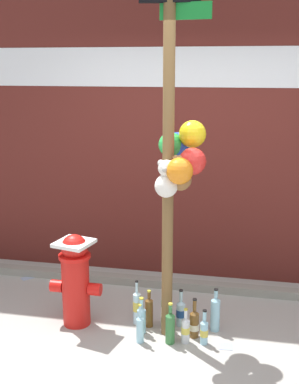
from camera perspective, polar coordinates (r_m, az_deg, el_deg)
The scene contains 19 objects.
ground_plane at distance 3.90m, azimuth 1.29°, elevation -19.66°, with size 14.00×14.00×0.00m, color #9E9B93.
building_wall at distance 5.07m, azimuth 5.17°, elevation 10.29°, with size 10.00×0.21×3.65m.
curb_strip at distance 5.08m, azimuth 4.12°, elevation -10.63°, with size 8.00×0.12×0.08m, color gray.
memorial_post at distance 3.78m, azimuth 3.10°, elevation 6.52°, with size 0.53×0.58×2.98m.
fire_hydrant at distance 4.33m, azimuth -8.53°, elevation -9.77°, with size 0.45×0.34×0.81m.
bottle_0 at distance 4.13m, azimuth 2.40°, elevation -15.26°, with size 0.08×0.08×0.35m.
bottle_1 at distance 4.32m, azimuth 7.59°, elevation -13.65°, with size 0.08×0.08×0.38m.
bottle_2 at distance 4.33m, azimuth 1.75°, elevation -13.61°, with size 0.06×0.06×0.37m.
bottle_3 at distance 4.36m, azimuth -0.05°, elevation -13.58°, with size 0.07×0.07×0.33m.
bottle_4 at distance 4.39m, azimuth 3.62°, elevation -13.64°, with size 0.08×0.08×0.33m.
bottle_5 at distance 4.27m, azimuth -0.93°, elevation -14.39°, with size 0.07×0.07×0.32m.
bottle_6 at distance 4.40m, azimuth -1.47°, elevation -13.05°, with size 0.07×0.07×0.40m.
bottle_7 at distance 4.23m, azimuth 5.18°, elevation -14.82°, with size 0.08×0.08×0.34m.
bottle_8 at distance 4.15m, azimuth 4.17°, elevation -15.50°, with size 0.07×0.07×0.30m.
bottle_9 at distance 4.15m, azimuth 6.31°, elevation -15.62°, with size 0.07×0.07×0.30m.
bottle_10 at distance 4.15m, azimuth -1.10°, elevation -15.42°, with size 0.06×0.06×0.33m.
litter_0 at distance 4.19m, azimuth 8.80°, elevation -17.15°, with size 0.11×0.11×0.01m, color #8C99B2.
litter_1 at distance 5.35m, azimuth -7.31°, elevation -9.79°, with size 0.15×0.10×0.01m, color #8C99B2.
litter_2 at distance 5.47m, azimuth -13.79°, elevation -9.55°, with size 0.15×0.09×0.01m, color #8C99B2.
Camera 1 is at (0.56, -3.18, 2.19)m, focal length 46.28 mm.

